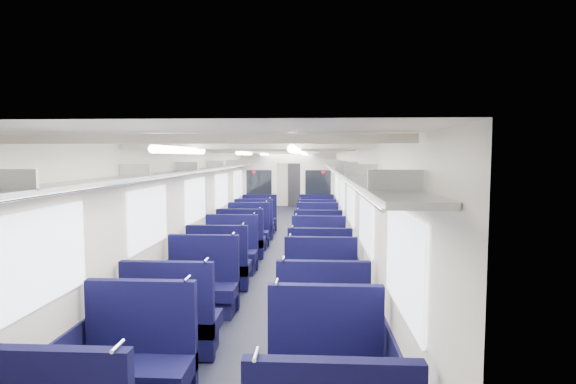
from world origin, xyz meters
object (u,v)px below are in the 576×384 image
(seat_3, at_px, (326,376))
(seat_7, at_px, (321,293))
(seat_5, at_px, (323,324))
(seat_8, at_px, (219,268))
(seat_18, at_px, (259,221))
(seat_13, at_px, (318,244))
(seat_4, at_px, (172,325))
(seat_17, at_px, (317,227))
(seat_9, at_px, (320,273))
(seat_19, at_px, (316,220))
(seat_14, at_px, (248,234))
(seat_15, at_px, (317,234))
(seat_12, at_px, (241,242))
(seat_10, at_px, (231,255))
(seat_11, at_px, (319,257))
(seat_2, at_px, (137,367))
(seat_6, at_px, (202,289))
(seat_16, at_px, (254,226))
(bulkhead, at_px, (289,189))
(end_door, at_px, (296,184))

(seat_3, height_order, seat_7, same)
(seat_5, bearing_deg, seat_7, 90.00)
(seat_8, height_order, seat_18, same)
(seat_5, distance_m, seat_13, 4.52)
(seat_4, height_order, seat_17, same)
(seat_9, height_order, seat_19, same)
(seat_14, xyz_separation_m, seat_15, (1.66, 0.05, 0.00))
(seat_12, relative_size, seat_14, 1.00)
(seat_4, relative_size, seat_10, 1.00)
(seat_11, height_order, seat_13, same)
(seat_9, distance_m, seat_14, 3.89)
(seat_2, relative_size, seat_5, 1.00)
(seat_4, height_order, seat_9, same)
(seat_5, xyz_separation_m, seat_6, (-1.66, 1.22, 0.00))
(seat_16, relative_size, seat_17, 1.00)
(seat_3, distance_m, seat_14, 7.06)
(bulkhead, relative_size, seat_18, 2.49)
(seat_2, bearing_deg, bulkhead, 85.00)
(seat_11, distance_m, seat_12, 2.12)
(end_door, relative_size, seat_14, 1.78)
(seat_3, bearing_deg, seat_8, 115.08)
(seat_4, distance_m, seat_11, 3.83)
(seat_10, distance_m, seat_14, 2.26)
(seat_12, distance_m, seat_17, 2.71)
(end_door, height_order, seat_2, end_door)
(bulkhead, distance_m, seat_14, 2.94)
(seat_2, height_order, seat_9, same)
(seat_12, bearing_deg, bulkhead, 77.46)
(seat_15, xyz_separation_m, seat_19, (0.00, 2.33, 0.00))
(seat_7, relative_size, seat_12, 1.00)
(seat_11, bearing_deg, seat_5, -90.00)
(seat_13, bearing_deg, seat_17, 90.00)
(seat_4, relative_size, seat_6, 1.00)
(seat_6, distance_m, seat_16, 5.66)
(seat_14, bearing_deg, seat_19, 55.11)
(seat_10, bearing_deg, seat_12, 90.00)
(end_door, relative_size, seat_6, 1.78)
(seat_15, bearing_deg, seat_11, -90.00)
(seat_10, relative_size, seat_18, 1.00)
(seat_5, height_order, seat_11, same)
(seat_19, bearing_deg, seat_7, -90.00)
(seat_6, distance_m, seat_13, 3.70)
(seat_15, height_order, seat_18, same)
(seat_15, bearing_deg, seat_7, -90.00)
(seat_8, height_order, seat_17, same)
(seat_9, bearing_deg, seat_8, 173.09)
(seat_10, relative_size, seat_17, 1.00)
(seat_14, height_order, seat_16, same)
(seat_14, bearing_deg, bulkhead, 72.79)
(seat_15, distance_m, seat_17, 1.04)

